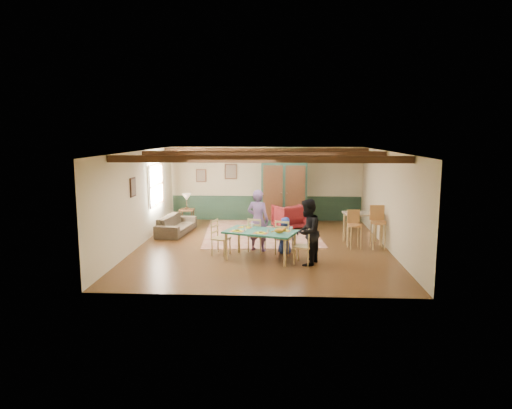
{
  "coord_description": "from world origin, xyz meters",
  "views": [
    {
      "loc": [
        0.48,
        -12.65,
        3.19
      ],
      "look_at": [
        -0.19,
        0.37,
        1.15
      ],
      "focal_mm": 32.0,
      "sensor_mm": 36.0,
      "label": 1
    }
  ],
  "objects_px": {
    "bar_stool_left": "(355,230)",
    "bar_stool_right": "(378,227)",
    "person_man": "(258,220)",
    "armchair": "(289,217)",
    "dining_chair_end_right": "(303,246)",
    "counter_table": "(362,228)",
    "person_child": "(285,235)",
    "dining_chair_end_left": "(221,238)",
    "person_woman": "(307,232)",
    "dining_chair_far_left": "(257,234)",
    "armoire": "(284,191)",
    "cat": "(279,230)",
    "dining_chair_far_right": "(284,237)",
    "end_table": "(187,218)",
    "table_lamp": "(187,201)",
    "dining_table": "(261,245)",
    "sofa": "(176,225)"
  },
  "relations": [
    {
      "from": "dining_chair_far_right",
      "to": "dining_chair_end_left",
      "type": "distance_m",
      "value": 1.68
    },
    {
      "from": "person_man",
      "to": "armchair",
      "type": "height_order",
      "value": "person_man"
    },
    {
      "from": "dining_chair_end_right",
      "to": "person_woman",
      "type": "relative_size",
      "value": 0.58
    },
    {
      "from": "cat",
      "to": "armoire",
      "type": "distance_m",
      "value": 4.73
    },
    {
      "from": "person_man",
      "to": "person_woman",
      "type": "relative_size",
      "value": 1.05
    },
    {
      "from": "dining_chair_end_right",
      "to": "end_table",
      "type": "height_order",
      "value": "dining_chair_end_right"
    },
    {
      "from": "person_child",
      "to": "counter_table",
      "type": "height_order",
      "value": "person_child"
    },
    {
      "from": "dining_chair_far_right",
      "to": "table_lamp",
      "type": "distance_m",
      "value": 4.89
    },
    {
      "from": "dining_table",
      "to": "cat",
      "type": "distance_m",
      "value": 0.71
    },
    {
      "from": "dining_chair_end_right",
      "to": "person_man",
      "type": "height_order",
      "value": "person_man"
    },
    {
      "from": "dining_chair_far_left",
      "to": "armoire",
      "type": "distance_m",
      "value": 3.8
    },
    {
      "from": "person_woman",
      "to": "person_child",
      "type": "bearing_deg",
      "value": -133.26
    },
    {
      "from": "dining_table",
      "to": "cat",
      "type": "xyz_separation_m",
      "value": [
        0.48,
        -0.27,
        0.46
      ]
    },
    {
      "from": "dining_chair_far_right",
      "to": "person_man",
      "type": "distance_m",
      "value": 0.88
    },
    {
      "from": "dining_table",
      "to": "armoire",
      "type": "bearing_deg",
      "value": 81.72
    },
    {
      "from": "dining_chair_far_left",
      "to": "armoire",
      "type": "height_order",
      "value": "armoire"
    },
    {
      "from": "dining_chair_end_right",
      "to": "person_child",
      "type": "bearing_deg",
      "value": -136.85
    },
    {
      "from": "end_table",
      "to": "cat",
      "type": "bearing_deg",
      "value": -53.73
    },
    {
      "from": "table_lamp",
      "to": "counter_table",
      "type": "distance_m",
      "value": 6.06
    },
    {
      "from": "bar_stool_left",
      "to": "bar_stool_right",
      "type": "relative_size",
      "value": 0.89
    },
    {
      "from": "dining_chair_far_right",
      "to": "person_child",
      "type": "distance_m",
      "value": 0.08
    },
    {
      "from": "person_man",
      "to": "armchair",
      "type": "distance_m",
      "value": 3.12
    },
    {
      "from": "person_man",
      "to": "armchair",
      "type": "bearing_deg",
      "value": -87.53
    },
    {
      "from": "cat",
      "to": "bar_stool_right",
      "type": "xyz_separation_m",
      "value": [
        2.74,
        1.53,
        -0.22
      ]
    },
    {
      "from": "dining_table",
      "to": "end_table",
      "type": "xyz_separation_m",
      "value": [
        -2.73,
        4.1,
        -0.07
      ]
    },
    {
      "from": "person_man",
      "to": "end_table",
      "type": "xyz_separation_m",
      "value": [
        -2.62,
        3.23,
        -0.55
      ]
    },
    {
      "from": "cat",
      "to": "bar_stool_right",
      "type": "bearing_deg",
      "value": 48.49
    },
    {
      "from": "sofa",
      "to": "bar_stool_right",
      "type": "height_order",
      "value": "bar_stool_right"
    },
    {
      "from": "dining_chair_far_right",
      "to": "bar_stool_left",
      "type": "xyz_separation_m",
      "value": [
        1.97,
        0.69,
        0.07
      ]
    },
    {
      "from": "dining_chair_end_left",
      "to": "table_lamp",
      "type": "xyz_separation_m",
      "value": [
        -1.66,
        3.72,
        0.4
      ]
    },
    {
      "from": "dining_chair_far_right",
      "to": "dining_chair_end_right",
      "type": "relative_size",
      "value": 1.0
    },
    {
      "from": "person_man",
      "to": "bar_stool_left",
      "type": "relative_size",
      "value": 1.58
    },
    {
      "from": "end_table",
      "to": "bar_stool_right",
      "type": "height_order",
      "value": "bar_stool_right"
    },
    {
      "from": "bar_stool_left",
      "to": "counter_table",
      "type": "bearing_deg",
      "value": 55.32
    },
    {
      "from": "person_woman",
      "to": "end_table",
      "type": "distance_m",
      "value": 5.97
    },
    {
      "from": "dining_chair_end_left",
      "to": "person_woman",
      "type": "xyz_separation_m",
      "value": [
        2.22,
        -0.78,
        0.34
      ]
    },
    {
      "from": "dining_chair_far_right",
      "to": "cat",
      "type": "bearing_deg",
      "value": 100.37
    },
    {
      "from": "dining_chair_far_left",
      "to": "armoire",
      "type": "xyz_separation_m",
      "value": [
        0.78,
        3.65,
        0.76
      ]
    },
    {
      "from": "cat",
      "to": "dining_chair_end_right",
      "type": "bearing_deg",
      "value": 9.46
    },
    {
      "from": "armoire",
      "to": "table_lamp",
      "type": "distance_m",
      "value": 3.41
    },
    {
      "from": "table_lamp",
      "to": "dining_chair_far_left",
      "type": "bearing_deg",
      "value": -51.84
    },
    {
      "from": "person_child",
      "to": "armchair",
      "type": "distance_m",
      "value": 3.22
    },
    {
      "from": "dining_chair_far_left",
      "to": "armchair",
      "type": "bearing_deg",
      "value": -87.6
    },
    {
      "from": "dining_chair_end_left",
      "to": "end_table",
      "type": "bearing_deg",
      "value": 43.51
    },
    {
      "from": "counter_table",
      "to": "dining_table",
      "type": "bearing_deg",
      "value": -147.29
    },
    {
      "from": "dining_chair_end_right",
      "to": "counter_table",
      "type": "relative_size",
      "value": 0.85
    },
    {
      "from": "person_woman",
      "to": "armchair",
      "type": "distance_m",
      "value": 4.27
    },
    {
      "from": "dining_chair_end_left",
      "to": "person_child",
      "type": "xyz_separation_m",
      "value": [
        1.7,
        0.23,
        0.03
      ]
    },
    {
      "from": "cat",
      "to": "table_lamp",
      "type": "distance_m",
      "value": 5.42
    },
    {
      "from": "end_table",
      "to": "dining_chair_end_left",
      "type": "bearing_deg",
      "value": -65.91
    }
  ]
}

